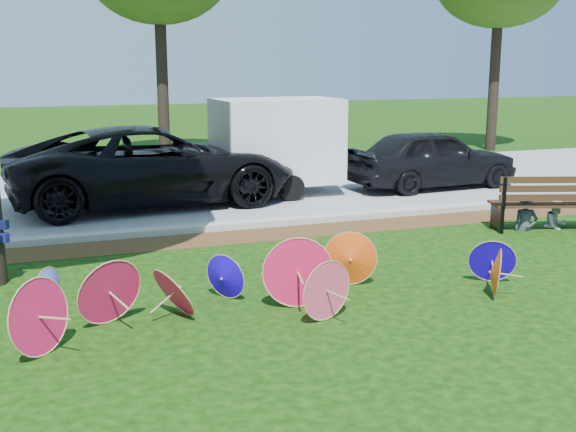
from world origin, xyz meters
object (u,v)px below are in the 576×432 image
at_px(parasol_pile, 255,282).
at_px(park_bench, 544,202).
at_px(black_van, 154,166).
at_px(cargo_trailer, 277,141).
at_px(person_left, 527,198).
at_px(person_right, 558,200).
at_px(dark_pickup, 432,159).

distance_m(parasol_pile, park_bench, 6.95).
xyz_separation_m(black_van, cargo_trailer, (2.96, 0.26, 0.41)).
xyz_separation_m(black_van, person_left, (6.18, -4.80, -0.25)).
xyz_separation_m(parasol_pile, cargo_trailer, (2.91, 7.63, 0.89)).
height_order(black_van, person_right, black_van).
height_order(parasol_pile, person_right, person_right).
height_order(parasol_pile, park_bench, park_bench).
bearing_deg(parasol_pile, person_right, 20.62).
height_order(cargo_trailer, person_left, cargo_trailer).
bearing_deg(person_left, person_right, 19.22).
bearing_deg(parasol_pile, park_bench, 21.25).
bearing_deg(parasol_pile, person_left, 22.75).
bearing_deg(dark_pickup, person_left, 167.49).
xyz_separation_m(dark_pickup, person_right, (-0.02, -4.63, -0.20)).
bearing_deg(cargo_trailer, person_left, -59.31).
relative_size(parasol_pile, dark_pickup, 1.61).
xyz_separation_m(parasol_pile, person_right, (6.82, 2.57, 0.15)).
height_order(park_bench, person_right, person_right).
relative_size(black_van, cargo_trailer, 2.23).
height_order(cargo_trailer, person_right, cargo_trailer).
xyz_separation_m(parasol_pile, black_van, (-0.06, 7.37, 0.48)).
distance_m(dark_pickup, park_bench, 4.70).
relative_size(black_van, person_left, 5.02).
bearing_deg(person_left, park_bench, 11.09).
xyz_separation_m(park_bench, person_right, (0.35, 0.05, 0.01)).
distance_m(black_van, park_bench, 8.14).
bearing_deg(cargo_trailer, black_van, -176.80).
distance_m(parasol_pile, person_left, 6.64).
bearing_deg(person_right, cargo_trailer, 119.45).
distance_m(black_van, person_right, 8.40).
distance_m(black_van, person_left, 7.83).
xyz_separation_m(parasol_pile, dark_pickup, (6.84, 7.20, 0.35)).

